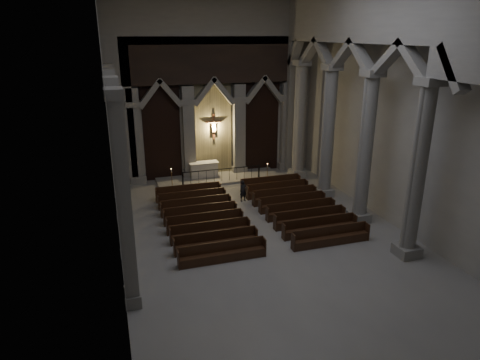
{
  "coord_description": "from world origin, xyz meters",
  "views": [
    {
      "loc": [
        -6.99,
        -16.9,
        9.67
      ],
      "look_at": [
        -0.79,
        3.0,
        2.51
      ],
      "focal_mm": 32.0,
      "sensor_mm": 36.0,
      "label": 1
    }
  ],
  "objects": [
    {
      "name": "room",
      "position": [
        0.0,
        0.0,
        7.6
      ],
      "size": [
        24.0,
        24.1,
        12.0
      ],
      "color": "gray",
      "rests_on": "ground"
    },
    {
      "name": "sanctuary_wall",
      "position": [
        0.0,
        11.54,
        6.62
      ],
      "size": [
        14.0,
        0.77,
        12.0
      ],
      "color": "gray",
      "rests_on": "ground"
    },
    {
      "name": "right_arcade",
      "position": [
        5.5,
        1.33,
        7.83
      ],
      "size": [
        1.0,
        24.0,
        12.0
      ],
      "color": "gray",
      "rests_on": "ground"
    },
    {
      "name": "left_pilasters",
      "position": [
        -6.75,
        3.5,
        3.91
      ],
      "size": [
        0.6,
        13.0,
        8.03
      ],
      "color": "gray",
      "rests_on": "ground"
    },
    {
      "name": "sanctuary_step",
      "position": [
        0.0,
        10.6,
        0.07
      ],
      "size": [
        8.5,
        2.6,
        0.15
      ],
      "primitive_type": "cube",
      "color": "gray",
      "rests_on": "ground"
    },
    {
      "name": "altar",
      "position": [
        -0.93,
        11.1,
        0.67
      ],
      "size": [
        2.03,
        0.81,
        1.03
      ],
      "color": "silver",
      "rests_on": "sanctuary_step"
    },
    {
      "name": "altar_rail",
      "position": [
        0.0,
        9.69,
        0.71
      ],
      "size": [
        5.42,
        0.09,
        1.07
      ],
      "color": "black",
      "rests_on": "ground"
    },
    {
      "name": "candle_stand_left",
      "position": [
        -3.46,
        9.07,
        0.43
      ],
      "size": [
        0.27,
        0.27,
        1.58
      ],
      "color": "#A36D32",
      "rests_on": "ground"
    },
    {
      "name": "candle_stand_right",
      "position": [
        2.99,
        8.89,
        0.37
      ],
      "size": [
        0.23,
        0.23,
        1.37
      ],
      "color": "#A36D32",
      "rests_on": "ground"
    },
    {
      "name": "pews",
      "position": [
        0.0,
        3.51,
        0.29
      ],
      "size": [
        9.41,
        8.4,
        0.89
      ],
      "color": "black",
      "rests_on": "ground"
    },
    {
      "name": "worshipper",
      "position": [
        0.4,
        6.16,
        0.65
      ],
      "size": [
        0.53,
        0.41,
        1.3
      ],
      "primitive_type": "imported",
      "rotation": [
        0.0,
        0.0,
        0.22
      ],
      "color": "black",
      "rests_on": "ground"
    }
  ]
}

